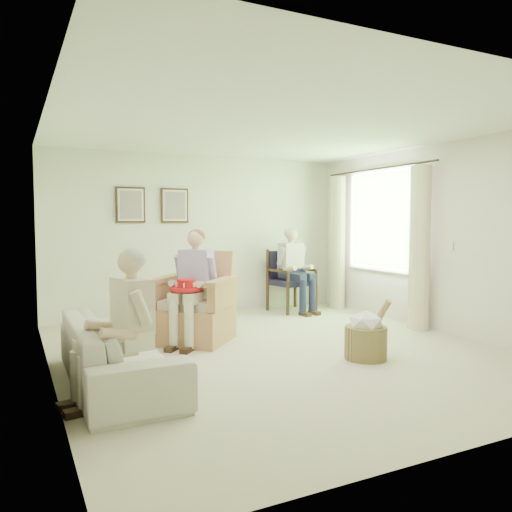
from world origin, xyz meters
The scene contains 19 objects.
floor centered at (0.00, 0.00, 0.00)m, with size 5.50×5.50×0.00m, color beige.
back_wall centered at (0.00, 2.75, 1.30)m, with size 5.00×0.04×2.60m, color silver.
front_wall centered at (0.00, -2.75, 1.30)m, with size 5.00×0.04×2.60m, color silver.
left_wall centered at (-2.50, 0.00, 1.30)m, with size 0.04×5.50×2.60m, color silver.
right_wall centered at (2.50, 0.00, 1.30)m, with size 0.04×5.50×2.60m, color silver.
ceiling centered at (0.00, 0.00, 2.60)m, with size 5.00×5.50×0.02m, color white.
window centered at (2.46, 1.20, 1.58)m, with size 0.13×2.50×1.63m.
curtain_left centered at (2.33, 0.22, 1.15)m, with size 0.34×0.34×2.30m, color beige.
curtain_right centered at (2.33, 2.18, 1.15)m, with size 0.34×0.34×2.30m, color beige.
framed_print_left centered at (-1.15, 2.71, 1.78)m, with size 0.45×0.05×0.55m.
framed_print_right centered at (-0.45, 2.71, 1.78)m, with size 0.45×0.05×0.55m.
wicker_armchair centered at (-0.76, 0.97, 0.36)m, with size 0.89×0.89×1.14m.
wood_armchair centered at (1.45, 2.34, 0.56)m, with size 0.66×0.62×1.02m.
sofa centered at (-1.95, -0.34, 0.31)m, with size 0.83×2.12×0.62m, color beige.
person_wicker centered at (-0.76, 0.82, 0.83)m, with size 0.40×0.62×1.40m.
person_dark centered at (1.45, 2.17, 0.82)m, with size 0.40×0.63×1.39m.
person_sofa centered at (-1.95, -0.85, 0.73)m, with size 0.42×0.63×1.27m.
red_hat centered at (-0.94, 0.69, 0.74)m, with size 0.38×0.38×0.14m.
hatbox centered at (0.69, -0.68, 0.27)m, with size 0.48×0.48×0.69m.
Camera 1 is at (-2.82, -5.03, 1.53)m, focal length 35.00 mm.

